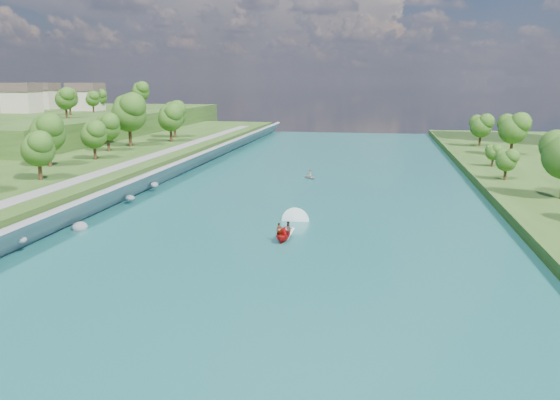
# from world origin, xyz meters

# --- Properties ---
(ground) EXTENTS (260.00, 260.00, 0.00)m
(ground) POSITION_xyz_m (0.00, 0.00, 0.00)
(ground) COLOR #2D5119
(ground) RESTS_ON ground
(river_water) EXTENTS (55.00, 240.00, 0.10)m
(river_water) POSITION_xyz_m (0.00, 20.00, 0.05)
(river_water) COLOR #175751
(river_water) RESTS_ON ground
(ridge_west) EXTENTS (60.00, 120.00, 9.00)m
(ridge_west) POSITION_xyz_m (-82.50, 95.00, 4.50)
(ridge_west) COLOR #2D5119
(ridge_west) RESTS_ON ground
(riprap_bank) EXTENTS (3.82, 236.00, 4.24)m
(riprap_bank) POSITION_xyz_m (-25.84, 19.15, 1.79)
(riprap_bank) COLOR slate
(riprap_bank) RESTS_ON ground
(riverside_path) EXTENTS (3.00, 200.00, 0.10)m
(riverside_path) POSITION_xyz_m (-32.50, 20.00, 3.55)
(riverside_path) COLOR gray
(riverside_path) RESTS_ON berm_west
(ridge_houses) EXTENTS (29.50, 29.50, 8.40)m
(ridge_houses) POSITION_xyz_m (-88.67, 100.00, 13.31)
(ridge_houses) COLOR beige
(ridge_houses) RESTS_ON ridge_west
(trees_ridge) EXTENTS (14.90, 56.10, 10.26)m
(trees_ridge) POSITION_xyz_m (-68.69, 96.12, 13.40)
(trees_ridge) COLOR #1D4F15
(trees_ridge) RESTS_ON ridge_west
(motorboat) EXTENTS (3.60, 18.66, 2.12)m
(motorboat) POSITION_xyz_m (0.74, 6.30, 0.72)
(motorboat) COLOR #AF0E0E
(motorboat) RESTS_ON river_water
(raft) EXTENTS (3.42, 3.64, 1.63)m
(raft) POSITION_xyz_m (-1.48, 45.31, 0.47)
(raft) COLOR #94979D
(raft) RESTS_ON river_water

